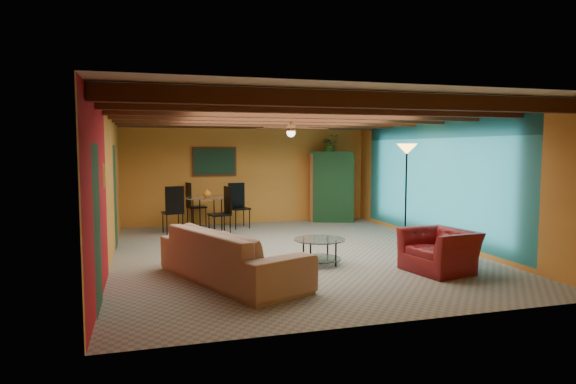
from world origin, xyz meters
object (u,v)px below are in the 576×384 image
object	(u,v)px
dining_table	(207,207)
vase	(207,180)
armoire	(330,188)
coffee_table	(319,251)
armchair	(439,251)
floor_lamp	(406,193)
sofa	(232,255)
potted_plant	(330,144)

from	to	relation	value
dining_table	vase	bearing A→B (deg)	180.00
dining_table	armoire	bearing A→B (deg)	11.00
dining_table	coffee_table	bearing A→B (deg)	-70.80
armchair	dining_table	xyz separation A→B (m)	(-3.11, 5.10, 0.23)
floor_lamp	armchair	bearing A→B (deg)	-107.21
sofa	armchair	size ratio (longest dim) A/B	2.57
vase	potted_plant	bearing A→B (deg)	11.00
floor_lamp	potted_plant	world-z (taller)	potted_plant
armoire	potted_plant	world-z (taller)	potted_plant
vase	floor_lamp	bearing A→B (deg)	-34.44
armchair	potted_plant	size ratio (longest dim) A/B	2.11
armoire	floor_lamp	xyz separation A→B (m)	(0.45, -3.31, 0.12)
armchair	floor_lamp	world-z (taller)	floor_lamp
coffee_table	dining_table	xyz separation A→B (m)	(-1.42, 4.07, 0.34)
armchair	floor_lamp	xyz separation A→B (m)	(0.76, 2.45, 0.71)
sofa	armoire	distance (m)	6.48
armoire	vase	world-z (taller)	armoire
floor_lamp	sofa	bearing A→B (deg)	-153.32
sofa	floor_lamp	distance (m)	4.60
potted_plant	vase	world-z (taller)	potted_plant
armoire	floor_lamp	size ratio (longest dim) A/B	0.88
sofa	coffee_table	xyz separation A→B (m)	(1.62, 0.62, -0.17)
coffee_table	vase	bearing A→B (deg)	109.20
vase	armoire	bearing A→B (deg)	11.00
sofa	floor_lamp	world-z (taller)	floor_lamp
coffee_table	dining_table	world-z (taller)	dining_table
sofa	potted_plant	world-z (taller)	potted_plant
armchair	armoire	world-z (taller)	armoire
armchair	coffee_table	xyz separation A→B (m)	(-1.69, 1.02, -0.12)
dining_table	floor_lamp	bearing A→B (deg)	-34.44
sofa	armoire	xyz separation A→B (m)	(3.61, 5.36, 0.53)
armchair	potted_plant	bearing A→B (deg)	165.34
coffee_table	dining_table	size ratio (longest dim) A/B	0.40
armchair	coffee_table	size ratio (longest dim) A/B	1.19
coffee_table	potted_plant	world-z (taller)	potted_plant
sofa	dining_table	size ratio (longest dim) A/B	1.24
armchair	coffee_table	bearing A→B (deg)	-132.86
potted_plant	floor_lamp	bearing A→B (deg)	-82.27
floor_lamp	coffee_table	bearing A→B (deg)	-149.83
armoire	vase	distance (m)	3.49
dining_table	potted_plant	size ratio (longest dim) A/B	4.37
potted_plant	sofa	bearing A→B (deg)	-124.02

